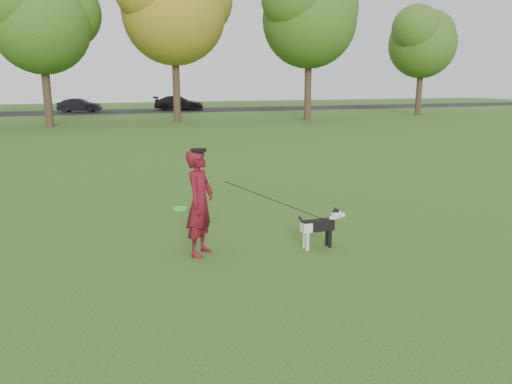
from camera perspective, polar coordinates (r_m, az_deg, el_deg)
name	(u,v)px	position (r m, az deg, el deg)	size (l,w,h in m)	color
ground	(257,251)	(8.24, 0.17, -6.79)	(120.00, 120.00, 0.00)	#285116
road	(104,112)	(47.44, -17.01, 8.75)	(120.00, 7.00, 0.02)	black
man	(200,203)	(7.93, -6.43, -1.24)	(0.62, 0.41, 1.70)	#5A0C1B
dog	(321,224)	(8.38, 7.48, -3.65)	(0.88, 0.18, 0.67)	black
car_mid	(79,105)	(47.34, -19.53, 9.32)	(1.27, 3.64, 1.20)	black
car_right	(179,103)	(48.29, -8.82, 10.01)	(1.87, 4.60, 1.34)	black
man_held_items	(277,202)	(8.11, 2.42, -1.09)	(2.53, 0.50, 1.26)	#1FFC31
tree_row	(85,1)	(33.70, -18.92, 19.91)	(51.74, 8.86, 12.01)	#38281C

